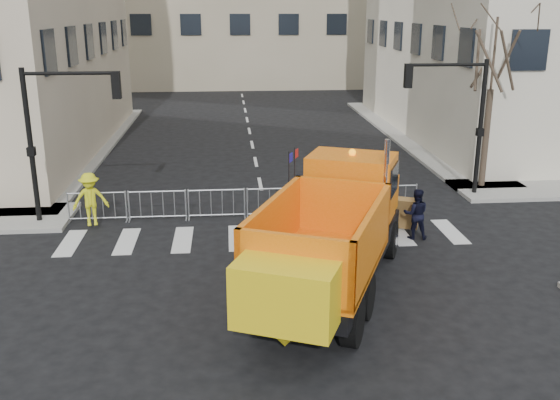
{
  "coord_description": "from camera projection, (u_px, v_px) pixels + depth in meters",
  "views": [
    {
      "loc": [
        -1.36,
        -13.8,
        7.3
      ],
      "look_at": [
        0.04,
        2.5,
        2.21
      ],
      "focal_mm": 40.0,
      "sensor_mm": 36.0,
      "label": 1
    }
  ],
  "objects": [
    {
      "name": "ground",
      "position": [
        287.0,
        315.0,
        15.41
      ],
      "size": [
        120.0,
        120.0,
        0.0
      ],
      "primitive_type": "plane",
      "color": "black",
      "rests_on": "ground"
    },
    {
      "name": "sidewalk_back",
      "position": [
        265.0,
        207.0,
        23.47
      ],
      "size": [
        64.0,
        5.0,
        0.15
      ],
      "primitive_type": "cube",
      "color": "gray",
      "rests_on": "ground"
    },
    {
      "name": "traffic_light_left",
      "position": [
        31.0,
        149.0,
        21.09
      ],
      "size": [
        0.18,
        0.18,
        5.4
      ],
      "primitive_type": "cylinder",
      "color": "black",
      "rests_on": "ground"
    },
    {
      "name": "traffic_light_right",
      "position": [
        480.0,
        130.0,
        24.34
      ],
      "size": [
        0.18,
        0.18,
        5.4
      ],
      "primitive_type": "cylinder",
      "color": "black",
      "rests_on": "ground"
    },
    {
      "name": "crowd_barriers",
      "position": [
        246.0,
        203.0,
        22.41
      ],
      "size": [
        12.6,
        0.6,
        1.1
      ],
      "primitive_type": null,
      "color": "#9EA0A5",
      "rests_on": "ground"
    },
    {
      "name": "street_tree",
      "position": [
        490.0,
        99.0,
        25.04
      ],
      "size": [
        3.0,
        3.0,
        7.5
      ],
      "primitive_type": null,
      "color": "#382B21",
      "rests_on": "ground"
    },
    {
      "name": "plow_truck",
      "position": [
        333.0,
        231.0,
        16.11
      ],
      "size": [
        6.48,
        10.42,
        3.95
      ],
      "rotation": [
        0.0,
        0.0,
        1.17
      ],
      "color": "black",
      "rests_on": "ground"
    },
    {
      "name": "cop_a",
      "position": [
        342.0,
        206.0,
        20.5
      ],
      "size": [
        0.88,
        0.84,
        2.02
      ],
      "primitive_type": "imported",
      "rotation": [
        0.0,
        0.0,
        3.83
      ],
      "color": "black",
      "rests_on": "ground"
    },
    {
      "name": "cop_b",
      "position": [
        416.0,
        214.0,
        20.29
      ],
      "size": [
        0.91,
        0.75,
        1.68
      ],
      "primitive_type": "imported",
      "rotation": [
        0.0,
        0.0,
        2.99
      ],
      "color": "black",
      "rests_on": "ground"
    },
    {
      "name": "cop_c",
      "position": [
        382.0,
        200.0,
        21.43
      ],
      "size": [
        1.08,
        1.11,
        1.86
      ],
      "primitive_type": "imported",
      "rotation": [
        0.0,
        0.0,
        3.96
      ],
      "color": "black",
      "rests_on": "ground"
    },
    {
      "name": "worker",
      "position": [
        90.0,
        199.0,
        21.07
      ],
      "size": [
        1.32,
        0.95,
        1.84
      ],
      "primitive_type": "imported",
      "rotation": [
        0.0,
        0.0,
        0.25
      ],
      "color": "yellow",
      "rests_on": "sidewalk_back"
    },
    {
      "name": "newspaper_box",
      "position": [
        336.0,
        178.0,
        25.08
      ],
      "size": [
        0.54,
        0.51,
        1.1
      ],
      "primitive_type": "cube",
      "rotation": [
        0.0,
        0.0,
        -0.28
      ],
      "color": "#B20D23",
      "rests_on": "sidewalk_back"
    }
  ]
}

